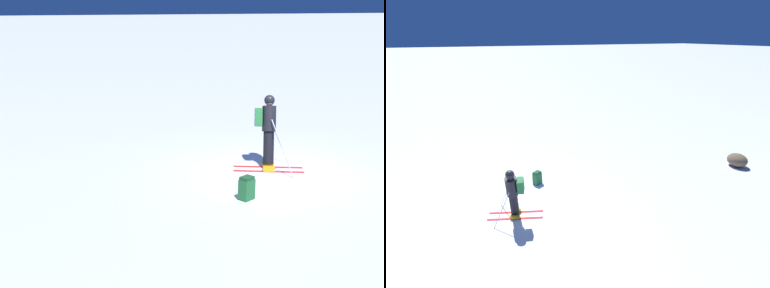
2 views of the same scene
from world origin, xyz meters
TOP-DOWN VIEW (x-y plane):
  - ground_plane at (0.00, 0.00)m, footprint 300.00×300.00m
  - skier at (0.47, -0.07)m, footprint 1.42×1.75m
  - spare_backpack at (-1.55, 1.28)m, footprint 0.34×0.37m
  - exposed_boulder_0 at (0.55, 9.54)m, footprint 0.86×0.73m

SIDE VIEW (x-z plane):
  - ground_plane at x=0.00m, z-range 0.00..0.00m
  - spare_backpack at x=-1.55m, z-range -0.01..0.49m
  - exposed_boulder_0 at x=0.55m, z-range 0.00..0.56m
  - skier at x=0.47m, z-range 0.09..1.89m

